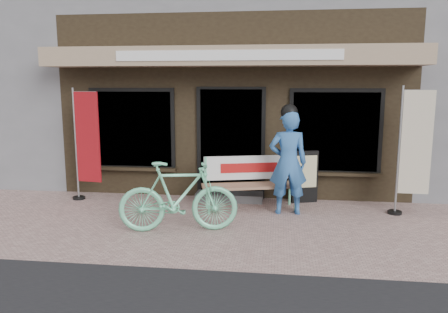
# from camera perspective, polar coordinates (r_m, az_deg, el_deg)

# --- Properties ---
(ground) EXTENTS (70.00, 70.00, 0.00)m
(ground) POSITION_cam_1_polar(r_m,az_deg,el_deg) (6.94, -0.95, -9.55)
(ground) COLOR tan
(ground) RESTS_ON ground
(storefront) EXTENTS (7.00, 6.77, 6.00)m
(storefront) POSITION_cam_1_polar(r_m,az_deg,el_deg) (11.51, 2.61, 13.20)
(storefront) COLOR black
(storefront) RESTS_ON ground
(bench) EXTENTS (1.81, 0.88, 0.95)m
(bench) POSITION_cam_1_polar(r_m,az_deg,el_deg) (7.97, 3.41, -2.85)
(bench) COLOR #72DFAA
(bench) RESTS_ON ground
(person) EXTENTS (0.70, 0.49, 1.92)m
(person) POSITION_cam_1_polar(r_m,az_deg,el_deg) (7.64, 8.37, -0.52)
(person) COLOR #3165AA
(person) RESTS_ON ground
(bicycle) EXTENTS (1.90, 0.86, 1.10)m
(bicycle) POSITION_cam_1_polar(r_m,az_deg,el_deg) (6.77, -5.99, -5.24)
(bicycle) COLOR #72DFAA
(bicycle) RESTS_ON ground
(nobori_red) EXTENTS (0.65, 0.27, 2.18)m
(nobori_red) POSITION_cam_1_polar(r_m,az_deg,el_deg) (8.81, -17.60, 1.68)
(nobori_red) COLOR gray
(nobori_red) RESTS_ON ground
(nobori_cream) EXTENTS (0.65, 0.25, 2.23)m
(nobori_cream) POSITION_cam_1_polar(r_m,az_deg,el_deg) (8.12, 23.44, 0.85)
(nobori_cream) COLOR gray
(nobori_cream) RESTS_ON ground
(menu_stand) EXTENTS (0.51, 0.24, 1.00)m
(menu_stand) POSITION_cam_1_polar(r_m,az_deg,el_deg) (8.48, 10.51, -2.54)
(menu_stand) COLOR black
(menu_stand) RESTS_ON ground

